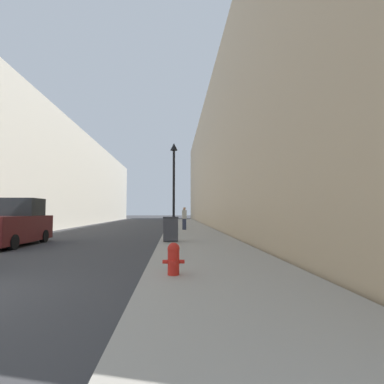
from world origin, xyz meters
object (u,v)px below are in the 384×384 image
trash_bin (171,229)px  lamppost (174,177)px  pickup_truck (11,225)px  fire_hydrant (174,258)px  pedestrian_on_sidewalk (184,218)px

trash_bin → lamppost: bearing=88.3°
pickup_truck → lamppost: bearing=28.7°
fire_hydrant → lamppost: lamppost is taller
fire_hydrant → trash_bin: 7.48m
trash_bin → pickup_truck: pickup_truck is taller
pickup_truck → trash_bin: bearing=-0.4°
fire_hydrant → lamppost: 12.11m
lamppost → pickup_truck: 9.09m
fire_hydrant → pickup_truck: pickup_truck is taller
trash_bin → fire_hydrant: bearing=-88.8°
trash_bin → lamppost: lamppost is taller
fire_hydrant → pedestrian_on_sidewalk: (0.79, 16.48, 0.50)m
lamppost → pickup_truck: lamppost is taller
lamppost → pedestrian_on_sidewalk: lamppost is taller
lamppost → pickup_truck: bearing=-151.3°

